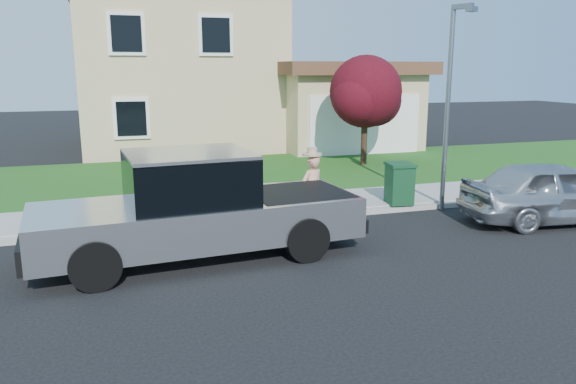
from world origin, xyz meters
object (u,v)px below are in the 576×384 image
object	(u,v)px
sedan	(555,192)
ornamental_tree	(366,95)
pickup_truck	(197,209)
street_lamp	(450,97)
woman	(312,189)
trash_bin	(399,183)

from	to	relation	value
sedan	ornamental_tree	bearing A→B (deg)	14.91
pickup_truck	sedan	world-z (taller)	pickup_truck
street_lamp	woman	bearing A→B (deg)	165.06
sedan	woman	bearing A→B (deg)	83.42
pickup_truck	woman	distance (m)	3.01
woman	street_lamp	bearing A→B (deg)	161.41
pickup_truck	woman	xyz separation A→B (m)	(2.70, 1.33, -0.09)
ornamental_tree	trash_bin	size ratio (longest dim) A/B	3.73
sedan	ornamental_tree	xyz separation A→B (m)	(-1.01, 7.85, 1.80)
ornamental_tree	street_lamp	world-z (taller)	street_lamp
pickup_truck	street_lamp	world-z (taller)	street_lamp
sedan	trash_bin	world-z (taller)	sedan
woman	trash_bin	distance (m)	2.70
pickup_truck	sedan	bearing A→B (deg)	-4.66
pickup_truck	sedan	size ratio (longest dim) A/B	1.48
sedan	ornamental_tree	distance (m)	8.12
sedan	street_lamp	bearing A→B (deg)	52.69
sedan	street_lamp	size ratio (longest dim) A/B	0.86
woman	trash_bin	bearing A→B (deg)	172.22
woman	ornamental_tree	world-z (taller)	ornamental_tree
ornamental_tree	pickup_truck	bearing A→B (deg)	-131.91
pickup_truck	ornamental_tree	xyz separation A→B (m)	(7.03, 7.83, 1.58)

